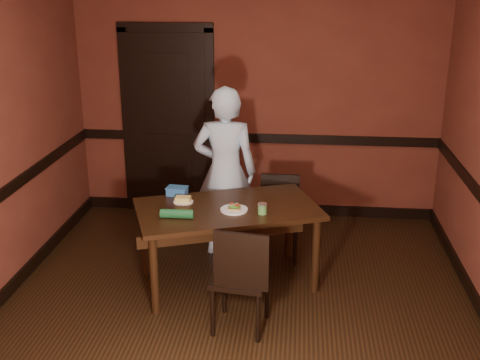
% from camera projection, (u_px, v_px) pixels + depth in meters
% --- Properties ---
extents(floor, '(4.00, 4.50, 0.01)m').
position_uv_depth(floor, '(236.00, 315.00, 4.92)').
color(floor, black).
rests_on(floor, ground).
extents(wall_back, '(4.00, 0.02, 2.70)m').
position_uv_depth(wall_back, '(258.00, 98.00, 6.59)').
color(wall_back, maroon).
rests_on(wall_back, ground).
extents(wall_front, '(4.00, 0.02, 2.70)m').
position_uv_depth(wall_front, '(173.00, 322.00, 2.36)').
color(wall_front, maroon).
rests_on(wall_front, ground).
extents(dado_back, '(4.00, 0.03, 0.10)m').
position_uv_depth(dado_back, '(257.00, 138.00, 6.72)').
color(dado_back, black).
rests_on(dado_back, ground).
extents(baseboard_back, '(4.00, 0.03, 0.12)m').
position_uv_depth(baseboard_back, '(256.00, 208.00, 7.00)').
color(baseboard_back, black).
rests_on(baseboard_back, ground).
extents(baseboard_left, '(0.03, 4.50, 0.12)m').
position_uv_depth(baseboard_left, '(3.00, 296.00, 5.09)').
color(baseboard_left, black).
rests_on(baseboard_left, ground).
extents(door, '(1.05, 0.07, 2.20)m').
position_uv_depth(door, '(168.00, 120.00, 6.74)').
color(door, black).
rests_on(door, ground).
extents(dining_table, '(1.76, 1.36, 0.73)m').
position_uv_depth(dining_table, '(228.00, 245.00, 5.33)').
color(dining_table, black).
rests_on(dining_table, floor).
extents(chair_far, '(0.38, 0.38, 0.81)m').
position_uv_depth(chair_far, '(279.00, 220.00, 5.78)').
color(chair_far, black).
rests_on(chair_far, floor).
extents(chair_near, '(0.46, 0.46, 0.89)m').
position_uv_depth(chair_near, '(240.00, 276.00, 4.62)').
color(chair_near, black).
rests_on(chair_near, floor).
extents(person, '(0.62, 0.42, 1.67)m').
position_uv_depth(person, '(225.00, 172.00, 5.78)').
color(person, silver).
rests_on(person, floor).
extents(sandwich_plate, '(0.23, 0.23, 0.06)m').
position_uv_depth(sandwich_plate, '(234.00, 209.00, 5.13)').
color(sandwich_plate, white).
rests_on(sandwich_plate, dining_table).
extents(sauce_jar, '(0.08, 0.08, 0.09)m').
position_uv_depth(sauce_jar, '(262.00, 209.00, 5.05)').
color(sauce_jar, '#529242').
rests_on(sauce_jar, dining_table).
extents(cheese_saucer, '(0.18, 0.18, 0.05)m').
position_uv_depth(cheese_saucer, '(183.00, 200.00, 5.30)').
color(cheese_saucer, white).
rests_on(cheese_saucer, dining_table).
extents(food_tub, '(0.20, 0.15, 0.08)m').
position_uv_depth(food_tub, '(177.00, 191.00, 5.48)').
color(food_tub, '#316DB7').
rests_on(food_tub, dining_table).
extents(wrapped_veg, '(0.28, 0.08, 0.08)m').
position_uv_depth(wrapped_veg, '(177.00, 214.00, 4.96)').
color(wrapped_veg, '#195228').
rests_on(wrapped_veg, dining_table).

